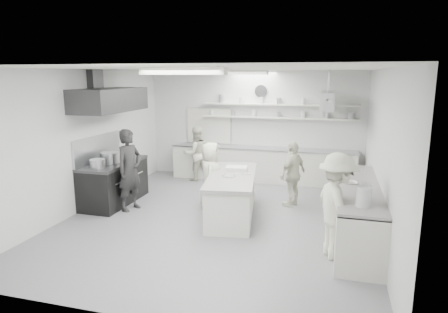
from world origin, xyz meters
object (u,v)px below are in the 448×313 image
(cook_back, at_px, (196,153))
(back_counter, at_px, (262,165))
(prep_island, at_px, (232,197))
(cook_stove, at_px, (130,170))
(right_counter, at_px, (357,212))
(stove, at_px, (114,184))

(cook_back, bearing_deg, back_counter, 150.82)
(prep_island, height_order, cook_stove, cook_stove)
(prep_island, height_order, cook_back, cook_back)
(right_counter, distance_m, cook_back, 5.13)
(right_counter, bearing_deg, cook_back, 143.79)
(right_counter, bearing_deg, stove, 173.48)
(stove, relative_size, back_counter, 0.36)
(stove, distance_m, back_counter, 4.03)
(prep_island, xyz_separation_m, cook_back, (-1.69, 2.55, 0.33))
(prep_island, distance_m, cook_back, 3.08)
(back_counter, height_order, right_counter, right_counter)
(cook_stove, xyz_separation_m, cook_back, (0.53, 2.74, -0.13))
(right_counter, relative_size, cook_back, 2.20)
(stove, bearing_deg, back_counter, 43.99)
(cook_stove, bearing_deg, prep_island, -68.80)
(back_counter, xyz_separation_m, cook_back, (-1.78, -0.38, 0.29))
(prep_island, bearing_deg, back_counter, 79.10)
(stove, xyz_separation_m, back_counter, (2.90, 2.80, 0.01))
(prep_island, xyz_separation_m, cook_stove, (-2.22, -0.19, 0.46))
(cook_back, bearing_deg, right_counter, 102.70)
(right_counter, height_order, prep_island, right_counter)
(right_counter, bearing_deg, prep_island, 169.01)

